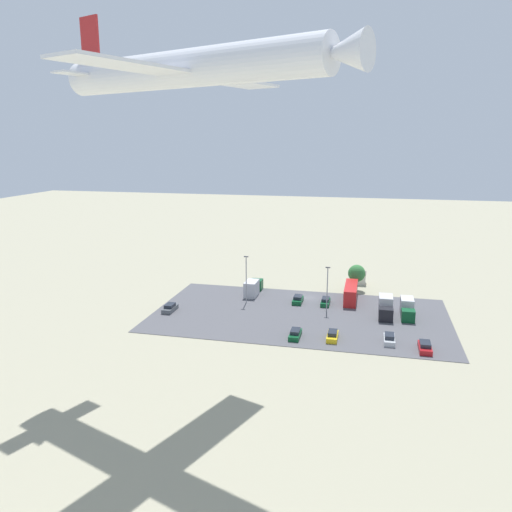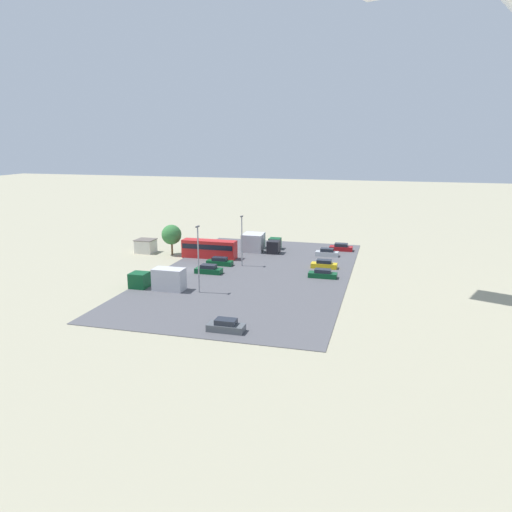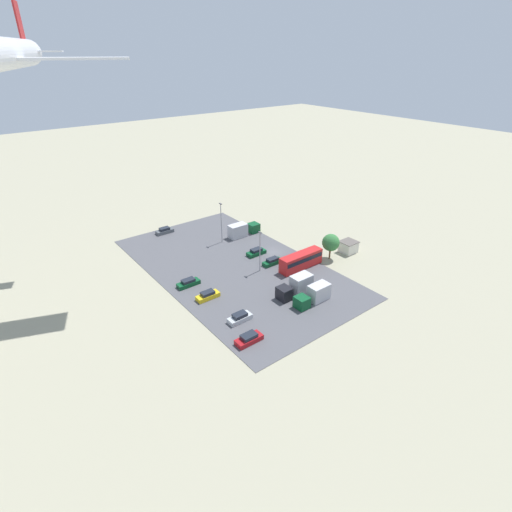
{
  "view_description": "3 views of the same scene",
  "coord_description": "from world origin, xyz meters",
  "px_view_note": "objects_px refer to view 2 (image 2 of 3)",
  "views": [
    {
      "loc": [
        -12.34,
        101.48,
        32.58
      ],
      "look_at": [
        4.96,
        26.84,
        14.95
      ],
      "focal_mm": 35.0,
      "sensor_mm": 36.0,
      "label": 1
    },
    {
      "loc": [
        76.91,
        32.4,
        21.95
      ],
      "look_at": [
        0.76,
        11.75,
        3.37
      ],
      "focal_mm": 35.0,
      "sensor_mm": 36.0,
      "label": 2
    },
    {
      "loc": [
        -62.09,
        53.2,
        41.59
      ],
      "look_at": [
        -4.09,
        8.12,
        3.37
      ],
      "focal_mm": 28.0,
      "sensor_mm": 36.0,
      "label": 3
    }
  ],
  "objects_px": {
    "parked_car_1": "(327,253)",
    "parked_car_2": "(209,270)",
    "parked_car_0": "(341,248)",
    "bus": "(209,248)",
    "parked_car_5": "(220,262)",
    "parked_truck_0": "(258,244)",
    "parked_car_3": "(226,326)",
    "parked_truck_1": "(161,280)",
    "shed_building": "(146,246)",
    "parked_truck_2": "(260,241)",
    "parked_car_6": "(324,265)",
    "parked_car_4": "(323,274)"
  },
  "relations": [
    {
      "from": "parked_car_0",
      "to": "parked_car_4",
      "type": "bearing_deg",
      "value": 177.68
    },
    {
      "from": "parked_car_1",
      "to": "parked_car_2",
      "type": "height_order",
      "value": "parked_car_2"
    },
    {
      "from": "parked_car_6",
      "to": "parked_truck_0",
      "type": "relative_size",
      "value": 0.6
    },
    {
      "from": "parked_car_1",
      "to": "bus",
      "type": "bearing_deg",
      "value": -71.09
    },
    {
      "from": "parked_car_4",
      "to": "parked_truck_0",
      "type": "bearing_deg",
      "value": -135.68
    },
    {
      "from": "parked_car_4",
      "to": "parked_truck_0",
      "type": "xyz_separation_m",
      "value": [
        -15.15,
        -14.79,
        1.02
      ]
    },
    {
      "from": "parked_car_0",
      "to": "parked_car_4",
      "type": "xyz_separation_m",
      "value": [
        20.96,
        -0.85,
        -0.03
      ]
    },
    {
      "from": "parked_car_6",
      "to": "parked_truck_1",
      "type": "bearing_deg",
      "value": -49.04
    },
    {
      "from": "shed_building",
      "to": "parked_car_5",
      "type": "bearing_deg",
      "value": 70.91
    },
    {
      "from": "shed_building",
      "to": "parked_truck_0",
      "type": "height_order",
      "value": "parked_truck_0"
    },
    {
      "from": "bus",
      "to": "parked_truck_1",
      "type": "height_order",
      "value": "bus"
    },
    {
      "from": "parked_car_4",
      "to": "parked_car_6",
      "type": "bearing_deg",
      "value": -174.43
    },
    {
      "from": "parked_car_2",
      "to": "parked_car_5",
      "type": "bearing_deg",
      "value": -179.79
    },
    {
      "from": "parked_truck_0",
      "to": "parked_car_3",
      "type": "bearing_deg",
      "value": 9.72
    },
    {
      "from": "bus",
      "to": "parked_car_6",
      "type": "xyz_separation_m",
      "value": [
        2.03,
        21.9,
        -1.2
      ]
    },
    {
      "from": "bus",
      "to": "parked_truck_1",
      "type": "relative_size",
      "value": 1.22
    },
    {
      "from": "bus",
      "to": "parked_car_6",
      "type": "bearing_deg",
      "value": 84.71
    },
    {
      "from": "bus",
      "to": "parked_car_4",
      "type": "height_order",
      "value": "bus"
    },
    {
      "from": "shed_building",
      "to": "parked_car_0",
      "type": "distance_m",
      "value": 38.93
    },
    {
      "from": "parked_car_4",
      "to": "parked_truck_0",
      "type": "height_order",
      "value": "parked_truck_0"
    },
    {
      "from": "parked_car_6",
      "to": "parked_truck_0",
      "type": "bearing_deg",
      "value": -122.17
    },
    {
      "from": "bus",
      "to": "parked_car_5",
      "type": "distance_m",
      "value": 6.27
    },
    {
      "from": "bus",
      "to": "parked_truck_2",
      "type": "height_order",
      "value": "bus"
    },
    {
      "from": "parked_car_0",
      "to": "parked_car_5",
      "type": "relative_size",
      "value": 0.99
    },
    {
      "from": "parked_car_5",
      "to": "parked_car_3",
      "type": "bearing_deg",
      "value": -159.45
    },
    {
      "from": "parked_car_3",
      "to": "parked_car_4",
      "type": "bearing_deg",
      "value": -16.6
    },
    {
      "from": "bus",
      "to": "parked_car_1",
      "type": "height_order",
      "value": "bus"
    },
    {
      "from": "parked_car_3",
      "to": "parked_truck_2",
      "type": "bearing_deg",
      "value": 9.7
    },
    {
      "from": "parked_truck_2",
      "to": "parked_truck_1",
      "type": "bearing_deg",
      "value": -12.33
    },
    {
      "from": "parked_car_5",
      "to": "parked_truck_2",
      "type": "bearing_deg",
      "value": -11.77
    },
    {
      "from": "parked_car_0",
      "to": "parked_truck_0",
      "type": "xyz_separation_m",
      "value": [
        5.81,
        -15.64,
        0.99
      ]
    },
    {
      "from": "parked_car_5",
      "to": "parked_truck_0",
      "type": "relative_size",
      "value": 0.61
    },
    {
      "from": "parked_car_1",
      "to": "parked_car_4",
      "type": "distance_m",
      "value": 15.58
    },
    {
      "from": "parked_car_0",
      "to": "parked_car_5",
      "type": "distance_m",
      "value": 26.34
    },
    {
      "from": "shed_building",
      "to": "parked_car_3",
      "type": "xyz_separation_m",
      "value": [
        35.44,
        28.59,
        -0.64
      ]
    },
    {
      "from": "parked_car_3",
      "to": "parked_truck_1",
      "type": "bearing_deg",
      "value": 47.9
    },
    {
      "from": "shed_building",
      "to": "parked_truck_1",
      "type": "height_order",
      "value": "parked_truck_1"
    },
    {
      "from": "parked_car_0",
      "to": "parked_car_1",
      "type": "xyz_separation_m",
      "value": [
        5.44,
        -2.14,
        0.0
      ]
    },
    {
      "from": "parked_car_5",
      "to": "parked_truck_1",
      "type": "xyz_separation_m",
      "value": [
        16.09,
        -3.68,
        0.9
      ]
    },
    {
      "from": "parked_car_5",
      "to": "parked_car_1",
      "type": "bearing_deg",
      "value": -55.18
    },
    {
      "from": "parked_car_1",
      "to": "parked_car_2",
      "type": "relative_size",
      "value": 0.97
    },
    {
      "from": "bus",
      "to": "parked_truck_0",
      "type": "xyz_separation_m",
      "value": [
        -6.89,
        7.71,
        -0.21
      ]
    },
    {
      "from": "bus",
      "to": "parked_car_5",
      "type": "xyz_separation_m",
      "value": [
        4.88,
        3.75,
        -1.21
      ]
    },
    {
      "from": "bus",
      "to": "parked_car_4",
      "type": "relative_size",
      "value": 2.26
    },
    {
      "from": "parked_car_1",
      "to": "parked_car_0",
      "type": "bearing_deg",
      "value": 158.56
    },
    {
      "from": "parked_car_0",
      "to": "parked_car_2",
      "type": "height_order",
      "value": "parked_car_2"
    },
    {
      "from": "shed_building",
      "to": "parked_truck_0",
      "type": "xyz_separation_m",
      "value": [
        -5.69,
        21.54,
        0.35
      ]
    },
    {
      "from": "parked_truck_0",
      "to": "parked_truck_2",
      "type": "distance_m",
      "value": 4.07
    },
    {
      "from": "parked_car_6",
      "to": "parked_truck_1",
      "type": "distance_m",
      "value": 28.92
    },
    {
      "from": "bus",
      "to": "parked_car_4",
      "type": "xyz_separation_m",
      "value": [
        8.26,
        22.5,
        -1.22
      ]
    }
  ]
}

